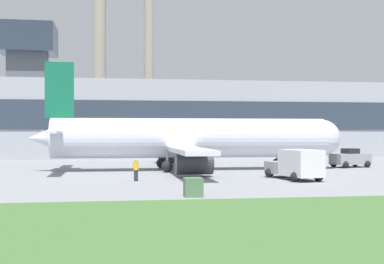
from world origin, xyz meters
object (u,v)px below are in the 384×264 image
at_px(airplane, 187,139).
at_px(ground_crew_person, 136,170).
at_px(pushback_tug, 350,159).
at_px(baggage_truck, 296,165).

distance_m(airplane, ground_crew_person, 11.40).
relative_size(airplane, ground_crew_person, 17.91).
distance_m(airplane, pushback_tug, 16.42).
relative_size(airplane, baggage_truck, 4.85).
height_order(pushback_tug, ground_crew_person, pushback_tug).
xyz_separation_m(pushback_tug, baggage_truck, (-9.87, -12.08, 0.26)).
bearing_deg(pushback_tug, airplane, -175.34).
bearing_deg(ground_crew_person, pushback_tug, 27.95).
relative_size(airplane, pushback_tug, 6.92).
bearing_deg(ground_crew_person, baggage_truck, -3.78).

